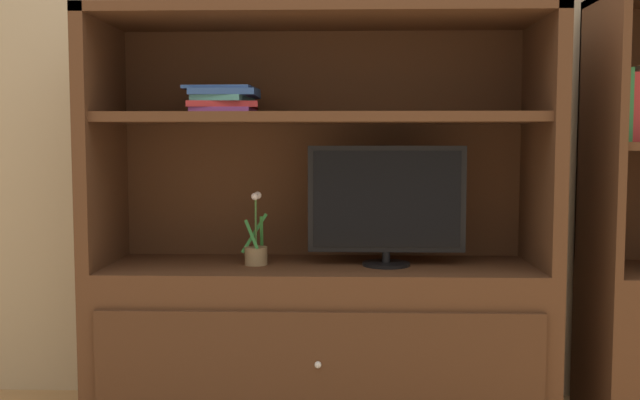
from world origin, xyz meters
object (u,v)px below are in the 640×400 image
at_px(media_console, 320,295).
at_px(upright_book_row, 630,106).
at_px(tv_monitor, 387,203).
at_px(magazine_stack, 224,100).
at_px(potted_plant, 256,250).

xyz_separation_m(media_console, upright_book_row, (1.15, -0.01, 0.72)).
height_order(tv_monitor, magazine_stack, magazine_stack).
height_order(magazine_stack, upright_book_row, upright_book_row).
height_order(potted_plant, upright_book_row, upright_book_row).
bearing_deg(magazine_stack, potted_plant, -8.21).
distance_m(potted_plant, upright_book_row, 1.49).
relative_size(tv_monitor, upright_book_row, 2.10).
distance_m(media_console, magazine_stack, 0.83).
height_order(media_console, potted_plant, media_console).
relative_size(magazine_stack, upright_book_row, 1.19).
bearing_deg(tv_monitor, potted_plant, 179.45).
bearing_deg(potted_plant, upright_book_row, 0.63).
distance_m(tv_monitor, magazine_stack, 0.72).
bearing_deg(potted_plant, tv_monitor, -0.55).
xyz_separation_m(tv_monitor, potted_plant, (-0.49, 0.00, -0.18)).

